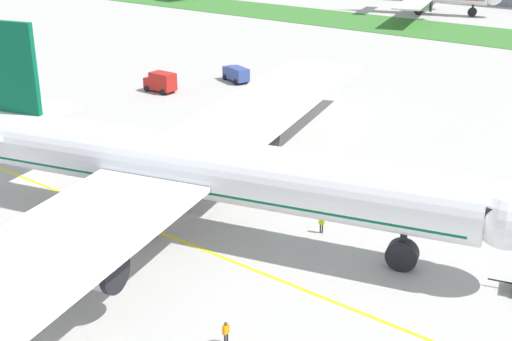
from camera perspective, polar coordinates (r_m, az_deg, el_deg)
The scene contains 7 objects.
ground_plane at distance 62.50m, azimuth -9.20°, elevation -4.41°, with size 600.00×600.00×0.00m, color #ADAAA5.
apron_taxi_line at distance 62.13m, azimuth -9.62°, elevation -4.60°, with size 280.00×0.36×0.01m, color yellow.
airliner_foreground at distance 58.86m, azimuth -6.09°, elevation 0.35°, with size 56.55×92.22×17.38m.
ground_crew_wingwalker_port at distance 45.38m, azimuth -2.57°, elevation -13.45°, with size 0.32×0.60×1.73m.
ground_crew_marshaller_front at distance 59.72m, azimuth 5.59°, elevation -4.42°, with size 0.58×0.31×1.67m.
service_truck_baggage_loader at distance 111.65m, azimuth -1.72°, elevation 8.24°, with size 5.94×3.91×2.49m.
service_truck_catering_van at distance 106.13m, azimuth -8.10°, elevation 7.48°, with size 5.28×2.68×3.13m.
Camera 1 is at (42.24, -37.29, 27.05)m, focal length 47.11 mm.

